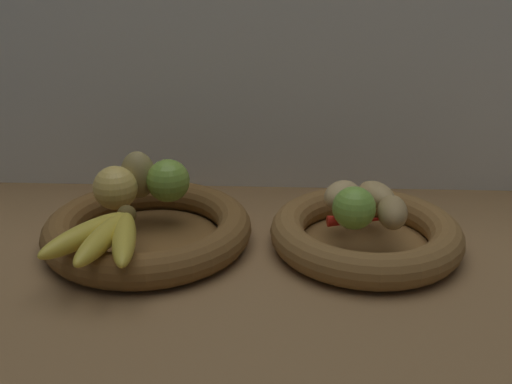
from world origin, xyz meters
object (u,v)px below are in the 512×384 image
(potato_small, at_px, (392,212))
(lime_near, at_px, (354,208))
(apple_green_back, at_px, (168,181))
(potato_oblong, at_px, (342,196))
(apple_golden_left, at_px, (115,188))
(fruit_bowl_right, at_px, (365,234))
(banana_bunch_front, at_px, (105,236))
(pear_brown, at_px, (138,175))
(potato_back, at_px, (376,195))
(chili_pepper, at_px, (361,220))
(fruit_bowl_left, at_px, (148,230))

(potato_small, bearing_deg, lime_near, -173.33)
(apple_green_back, xyz_separation_m, potato_oblong, (0.29, -0.02, -0.01))
(apple_golden_left, relative_size, potato_oblong, 0.99)
(fruit_bowl_right, relative_size, banana_bunch_front, 1.72)
(potato_small, bearing_deg, fruit_bowl_right, 135.00)
(pear_brown, relative_size, lime_near, 1.25)
(potato_back, xyz_separation_m, potato_oblong, (-0.06, -0.02, 0.00))
(apple_golden_left, bearing_deg, apple_green_back, 23.78)
(pear_brown, xyz_separation_m, potato_back, (0.40, -0.02, -0.02))
(apple_golden_left, height_order, lime_near, apple_golden_left)
(potato_back, bearing_deg, apple_green_back, 178.57)
(pear_brown, distance_m, banana_bunch_front, 0.18)
(banana_bunch_front, xyz_separation_m, chili_pepper, (0.37, 0.09, -0.01))
(fruit_bowl_left, xyz_separation_m, potato_back, (0.37, 0.04, 0.05))
(potato_back, relative_size, potato_oblong, 1.12)
(potato_small, bearing_deg, potato_oblong, 138.58)
(lime_near, bearing_deg, fruit_bowl_right, 56.31)
(fruit_bowl_right, distance_m, potato_back, 0.07)
(banana_bunch_front, distance_m, chili_pepper, 0.38)
(lime_near, bearing_deg, apple_golden_left, 171.28)
(banana_bunch_front, height_order, chili_pepper, banana_bunch_front)
(pear_brown, height_order, banana_bunch_front, pear_brown)
(apple_golden_left, relative_size, banana_bunch_front, 0.40)
(apple_green_back, bearing_deg, potato_oblong, -4.96)
(apple_golden_left, relative_size, pear_brown, 0.87)
(potato_oblong, relative_size, chili_pepper, 0.69)
(apple_golden_left, height_order, potato_oblong, apple_golden_left)
(potato_small, relative_size, chili_pepper, 0.72)
(fruit_bowl_left, distance_m, lime_near, 0.33)
(fruit_bowl_left, distance_m, chili_pepper, 0.34)
(apple_golden_left, xyz_separation_m, chili_pepper, (0.39, -0.05, -0.03))
(fruit_bowl_right, bearing_deg, pear_brown, 170.07)
(fruit_bowl_right, relative_size, potato_oblong, 4.24)
(apple_golden_left, bearing_deg, fruit_bowl_right, -2.60)
(apple_green_back, height_order, chili_pepper, apple_green_back)
(fruit_bowl_right, relative_size, chili_pepper, 2.92)
(fruit_bowl_left, distance_m, potato_back, 0.38)
(apple_green_back, relative_size, lime_near, 1.10)
(potato_oblong, bearing_deg, lime_near, -81.35)
(pear_brown, bearing_deg, potato_small, -13.54)
(banana_bunch_front, distance_m, potato_small, 0.42)
(chili_pepper, bearing_deg, pear_brown, 157.48)
(apple_golden_left, relative_size, chili_pepper, 0.69)
(apple_golden_left, distance_m, potato_oblong, 0.37)
(potato_back, distance_m, lime_near, 0.10)
(potato_small, height_order, lime_near, lime_near)
(fruit_bowl_right, bearing_deg, potato_small, -45.00)
(fruit_bowl_left, height_order, banana_bunch_front, banana_bunch_front)
(apple_golden_left, bearing_deg, potato_back, 3.58)
(potato_back, distance_m, chili_pepper, 0.08)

